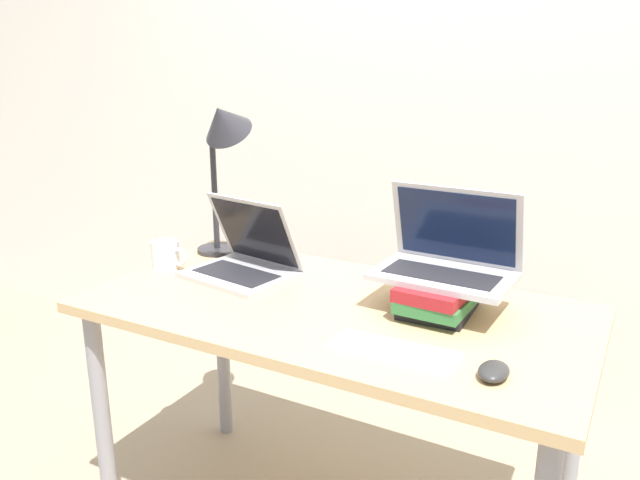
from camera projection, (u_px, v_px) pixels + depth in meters
wall_back at (450, 78)px, 2.37m from camera, size 8.00×0.05×2.70m
desk at (334, 335)px, 1.75m from camera, size 1.38×0.71×0.77m
laptop_left at (245, 260)px, 1.94m from camera, size 0.35×0.30×0.25m
book_stack at (440, 295)px, 1.66m from camera, size 0.18×0.29×0.09m
laptop_on_books at (447, 259)px, 1.67m from camera, size 0.37×0.25×0.24m
wireless_keyboard at (394, 351)px, 1.43m from camera, size 0.30×0.12×0.01m
mouse at (494, 371)px, 1.33m from camera, size 0.06×0.10×0.03m
mug at (166, 255)px, 2.01m from camera, size 0.13×0.09×0.09m
desk_lamp at (222, 138)px, 2.02m from camera, size 0.23×0.20×0.55m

